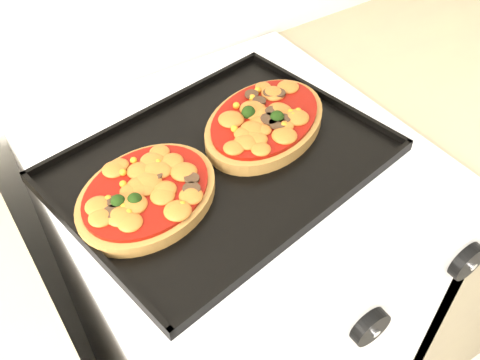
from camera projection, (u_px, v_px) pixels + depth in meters
stove at (238, 306)px, 1.20m from camera, size 0.60×0.60×0.91m
control_panel at (362, 314)px, 0.73m from camera, size 0.60×0.02×0.09m
knob_center at (370, 327)px, 0.72m from camera, size 0.06×0.02×0.06m
knob_right at (467, 261)px, 0.80m from camera, size 0.06×0.02×0.06m
baking_tray at (223, 161)px, 0.85m from camera, size 0.56×0.45×0.02m
pizza_left at (147, 193)px, 0.78m from camera, size 0.28×0.25×0.03m
pizza_right at (265, 120)px, 0.90m from camera, size 0.30×0.26×0.04m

